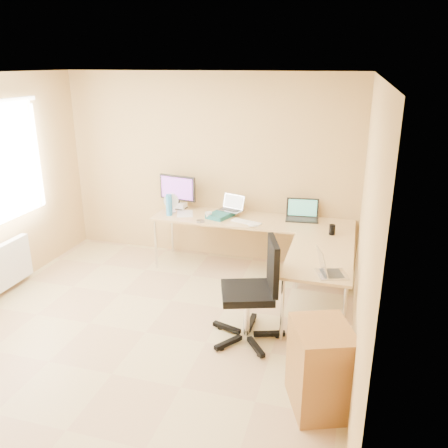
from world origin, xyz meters
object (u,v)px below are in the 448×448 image
(laptop_center, at_px, (231,203))
(cabinet, at_px, (320,368))
(keyboard, at_px, (246,222))
(monitor, at_px, (178,192))
(office_chair, at_px, (247,295))
(laptop_return, at_px, (333,265))
(mug, at_px, (208,215))
(water_bottle, at_px, (169,205))
(desk_return, at_px, (318,286))
(desk_fan, at_px, (172,204))
(desk_main, at_px, (252,245))
(laptop_black, at_px, (302,210))

(laptop_center, xyz_separation_m, cabinet, (1.45, -2.58, -0.53))
(keyboard, bearing_deg, cabinet, -46.11)
(monitor, height_order, keyboard, monitor)
(laptop_center, height_order, office_chair, office_chair)
(laptop_return, distance_m, cabinet, 1.12)
(monitor, bearing_deg, laptop_return, -25.28)
(laptop_center, height_order, mug, laptop_center)
(office_chair, bearing_deg, water_bottle, 114.95)
(desk_return, bearing_deg, mug, 150.50)
(keyboard, relative_size, water_bottle, 1.38)
(water_bottle, bearing_deg, laptop_return, -30.27)
(mug, relative_size, laptop_return, 0.29)
(mug, height_order, water_bottle, water_bottle)
(monitor, relative_size, laptop_return, 1.69)
(laptop_return, height_order, office_chair, office_chair)
(desk_fan, xyz_separation_m, cabinet, (2.25, -2.45, -0.50))
(desk_return, bearing_deg, cabinet, -84.14)
(desk_return, height_order, office_chair, office_chair)
(desk_main, height_order, laptop_center, laptop_center)
(laptop_center, bearing_deg, office_chair, -51.27)
(monitor, distance_m, laptop_return, 2.79)
(monitor, height_order, laptop_return, monitor)
(desk_fan, bearing_deg, mug, -22.49)
(desk_fan, bearing_deg, keyboard, -18.55)
(water_bottle, bearing_deg, desk_main, 6.83)
(desk_fan, bearing_deg, water_bottle, -101.21)
(laptop_center, bearing_deg, desk_fan, -151.95)
(mug, xyz_separation_m, cabinet, (1.69, -2.33, -0.41))
(mug, bearing_deg, keyboard, -3.08)
(desk_fan, bearing_deg, laptop_center, -1.71)
(desk_main, bearing_deg, laptop_return, -52.17)
(keyboard, bearing_deg, desk_return, -22.67)
(cabinet, bearing_deg, laptop_black, 79.30)
(cabinet, bearing_deg, desk_return, 74.64)
(desk_fan, xyz_separation_m, office_chair, (1.45, -1.64, -0.36))
(office_chair, bearing_deg, cabinet, -63.65)
(monitor, xyz_separation_m, laptop_return, (2.25, -1.65, -0.13))
(keyboard, distance_m, cabinet, 2.61)
(mug, relative_size, cabinet, 0.13)
(laptop_black, xyz_separation_m, mug, (-1.21, -0.29, -0.09))
(monitor, bearing_deg, laptop_center, 5.06)
(mug, height_order, office_chair, office_chair)
(laptop_center, bearing_deg, laptop_return, -28.58)
(desk_main, bearing_deg, water_bottle, -173.17)
(desk_return, xyz_separation_m, water_bottle, (-2.10, 0.87, 0.51))
(mug, distance_m, office_chair, 1.80)
(desk_main, relative_size, laptop_return, 7.99)
(desk_main, xyz_separation_m, laptop_black, (0.64, 0.16, 0.50))
(monitor, distance_m, keyboard, 1.16)
(desk_return, bearing_deg, desk_main, 134.27)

